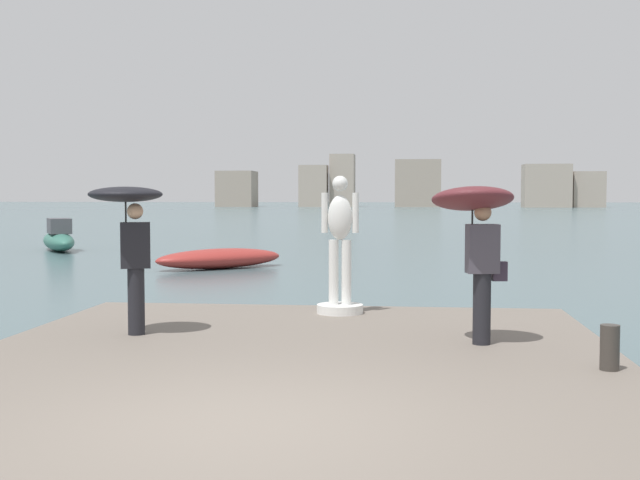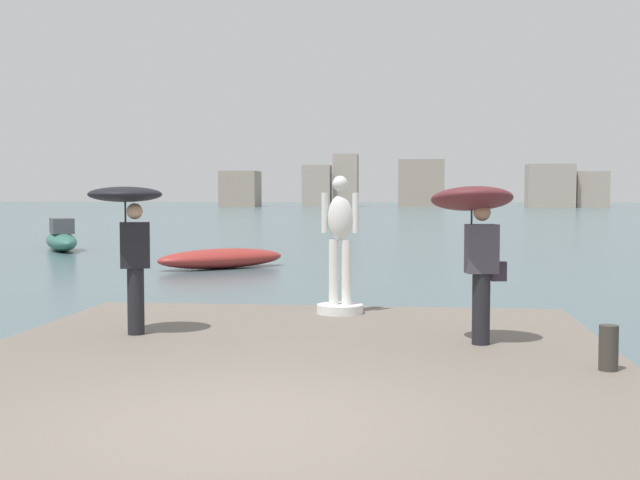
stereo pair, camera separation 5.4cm
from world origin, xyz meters
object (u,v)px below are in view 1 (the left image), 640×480
at_px(onlooker_right, 476,220).
at_px(mooring_bollard, 610,348).
at_px(onlooker_left, 129,220).
at_px(boat_mid, 59,239).
at_px(boat_far, 220,258).
at_px(statue_white_figure, 340,258).

relative_size(onlooker_right, mooring_bollard, 4.18).
distance_m(onlooker_left, mooring_bollard, 6.08).
xyz_separation_m(onlooker_left, boat_mid, (-10.26, 20.66, -1.43)).
height_order(boat_mid, boat_far, boat_mid).
xyz_separation_m(onlooker_left, boat_far, (-2.04, 13.75, -1.61)).
bearing_deg(onlooker_right, boat_far, 114.94).
bearing_deg(onlooker_left, statue_white_figure, 40.21).
xyz_separation_m(statue_white_figure, boat_far, (-4.63, 11.56, -0.97)).
bearing_deg(mooring_bollard, boat_far, 116.93).
bearing_deg(onlooker_left, boat_far, 98.43).
xyz_separation_m(onlooker_left, mooring_bollard, (5.74, -1.56, -1.27)).
height_order(onlooker_right, boat_far, onlooker_right).
bearing_deg(onlooker_left, onlooker_right, -2.60).
bearing_deg(boat_mid, boat_far, -40.04).
distance_m(statue_white_figure, boat_far, 12.49).
bearing_deg(onlooker_right, mooring_bollard, -46.52).
bearing_deg(boat_mid, onlooker_right, -54.81).
xyz_separation_m(mooring_bollard, boat_far, (-7.78, 15.31, -0.34)).
relative_size(onlooker_left, onlooker_right, 0.97).
bearing_deg(boat_mid, onlooker_left, -63.60).
relative_size(boat_mid, boat_far, 1.15).
height_order(onlooker_left, onlooker_right, onlooker_right).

